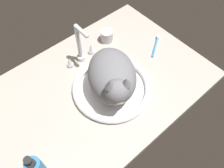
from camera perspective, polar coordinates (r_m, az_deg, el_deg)
The scene contains 7 objects.
countertop at distance 107.37cm, azimuth -4.32°, elevation -1.42°, with size 107.91×70.48×3.00cm, color #ADA399.
sink_basin at distance 104.32cm, azimuth 0.00°, elevation -0.79°, with size 36.55×36.55×3.19cm.
faucet at distance 110.44cm, azimuth -7.92°, elevation 8.87°, with size 16.46×10.58×22.83cm.
cat at distance 95.20cm, azimuth 0.21°, elevation 1.61°, with size 31.59×35.53×19.54cm.
metal_jar at distance 123.31cm, azimuth -1.31°, elevation 11.93°, with size 6.61×6.61×6.29cm.
soap_pump_bottle at distance 88.59cm, azimuth -18.47°, elevation -19.36°, with size 5.60×5.60×16.76cm.
toothbrush at distance 124.17cm, azimuth 10.85°, elevation 9.51°, with size 14.14×9.33×1.70cm.
Camera 1 is at (-31.92, -49.26, 91.41)cm, focal length 36.55 mm.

